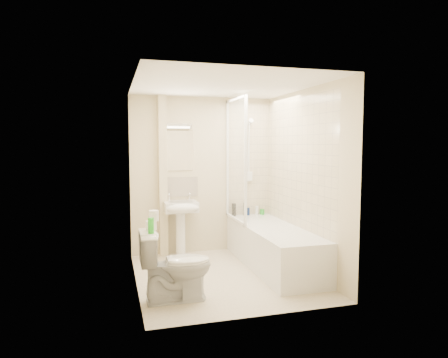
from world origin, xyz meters
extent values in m
plane|color=beige|center=(0.00, 0.00, 0.00)|extent=(2.50, 2.50, 0.00)
cube|color=beige|center=(0.00, 1.25, 1.20)|extent=(2.20, 0.02, 2.40)
cube|color=beige|center=(-1.10, 0.00, 1.20)|extent=(0.02, 2.50, 2.40)
cube|color=beige|center=(1.10, 0.00, 1.20)|extent=(0.02, 2.50, 2.40)
cube|color=white|center=(0.00, 0.00, 2.40)|extent=(2.20, 2.50, 0.02)
cube|color=beige|center=(0.75, 1.24, 1.42)|extent=(0.70, 0.01, 1.75)
cube|color=beige|center=(1.09, 0.20, 1.42)|extent=(0.01, 2.10, 1.75)
cube|color=beige|center=(-0.62, 1.19, 1.20)|extent=(0.12, 0.12, 2.40)
cube|color=beige|center=(-0.38, 1.24, 1.03)|extent=(0.60, 0.02, 0.30)
cube|color=white|center=(-0.38, 1.24, 1.58)|extent=(0.46, 0.01, 0.60)
cube|color=silver|center=(-0.38, 1.22, 1.95)|extent=(0.42, 0.07, 0.07)
cube|color=white|center=(0.75, 0.20, 0.28)|extent=(0.70, 2.10, 0.55)
cube|color=white|center=(0.75, 0.20, 0.49)|extent=(0.56, 1.96, 0.05)
cube|color=white|center=(0.40, 0.80, 1.45)|extent=(0.01, 0.90, 1.80)
cube|color=white|center=(0.40, 1.23, 1.45)|extent=(0.04, 0.04, 1.80)
cube|color=white|center=(0.40, 0.35, 1.45)|extent=(0.04, 0.04, 1.80)
cube|color=white|center=(0.40, 0.80, 2.33)|extent=(0.04, 0.90, 0.04)
cube|color=white|center=(0.40, 0.80, 0.57)|extent=(0.04, 0.90, 0.03)
cylinder|color=white|center=(0.75, 1.22, 1.55)|extent=(0.02, 0.02, 0.90)
cylinder|color=white|center=(0.75, 1.22, 1.10)|extent=(0.05, 0.05, 0.02)
cylinder|color=white|center=(0.75, 1.22, 2.00)|extent=(0.05, 0.05, 0.02)
cylinder|color=white|center=(0.75, 1.15, 2.03)|extent=(0.08, 0.11, 0.11)
cube|color=white|center=(0.75, 1.21, 1.17)|extent=(0.10, 0.05, 0.14)
cylinder|color=white|center=(0.73, 1.19, 1.60)|extent=(0.01, 0.13, 0.84)
cylinder|color=white|center=(-0.38, 1.08, 0.33)|extent=(0.14, 0.14, 0.66)
cube|color=white|center=(-0.38, 1.05, 0.75)|extent=(0.49, 0.38, 0.15)
ellipsoid|color=white|center=(-0.38, 0.88, 0.75)|extent=(0.49, 0.21, 0.15)
cube|color=silver|center=(-0.38, 1.05, 0.81)|extent=(0.34, 0.24, 0.04)
cylinder|color=white|center=(-0.54, 1.16, 0.87)|extent=(0.03, 0.03, 0.10)
cylinder|color=white|center=(-0.22, 1.16, 0.87)|extent=(0.03, 0.03, 0.10)
sphere|color=white|center=(-0.54, 1.16, 0.93)|extent=(0.04, 0.04, 0.04)
sphere|color=white|center=(-0.22, 1.16, 0.93)|extent=(0.04, 0.04, 0.04)
cylinder|color=black|center=(0.49, 1.16, 0.65)|extent=(0.07, 0.07, 0.20)
cylinder|color=black|center=(0.67, 1.16, 0.65)|extent=(0.05, 0.05, 0.21)
cylinder|color=navy|center=(0.73, 1.16, 0.61)|extent=(0.05, 0.05, 0.12)
cylinder|color=silver|center=(0.87, 1.16, 0.62)|extent=(0.05, 0.05, 0.14)
cylinder|color=green|center=(0.96, 1.16, 0.59)|extent=(0.07, 0.07, 0.09)
imported|color=white|center=(-0.72, -0.62, 0.39)|extent=(0.44, 0.76, 0.77)
cylinder|color=white|center=(-0.97, -0.54, 0.82)|extent=(0.12, 0.12, 0.09)
cylinder|color=white|center=(-0.94, -0.55, 0.92)|extent=(0.10, 0.10, 0.11)
cylinder|color=green|center=(-0.99, -0.72, 0.85)|extent=(0.06, 0.06, 0.16)
camera|label=1|loc=(-1.36, -4.78, 1.68)|focal=32.00mm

